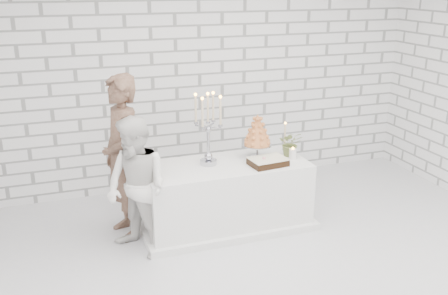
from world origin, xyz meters
TOP-DOWN VIEW (x-y plane):
  - ground at (0.00, 0.00)m, footprint 6.00×5.00m
  - wall_back at (0.00, 2.50)m, footprint 6.00×0.01m
  - cake_table at (-0.12, 1.14)m, footprint 1.80×0.80m
  - groom at (-1.21, 1.32)m, footprint 0.54×0.71m
  - bride at (-1.15, 0.87)m, footprint 0.82×0.88m
  - candelabra at (-0.30, 1.19)m, footprint 0.35×0.35m
  - croquembouche at (0.28, 1.21)m, footprint 0.37×0.37m
  - chocolate_cake at (0.30, 0.95)m, footprint 0.42×0.32m
  - pillar_candle at (0.64, 1.04)m, footprint 0.10×0.10m
  - extra_taper at (0.70, 1.36)m, footprint 0.07×0.07m
  - flowers at (0.67, 1.15)m, footprint 0.34×0.32m

SIDE VIEW (x-z plane):
  - ground at x=0.00m, z-range -0.01..0.01m
  - cake_table at x=-0.12m, z-range 0.00..0.75m
  - bride at x=-1.15m, z-range 0.00..1.43m
  - chocolate_cake at x=0.30m, z-range 0.75..0.83m
  - pillar_candle at x=0.64m, z-range 0.75..0.87m
  - groom at x=-1.21m, z-range 0.00..1.78m
  - flowers at x=0.67m, z-range 0.75..1.05m
  - extra_taper at x=0.70m, z-range 0.75..1.07m
  - croquembouche at x=0.28m, z-range 0.75..1.26m
  - candelabra at x=-0.30m, z-range 0.75..1.55m
  - wall_back at x=0.00m, z-range 0.00..3.00m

